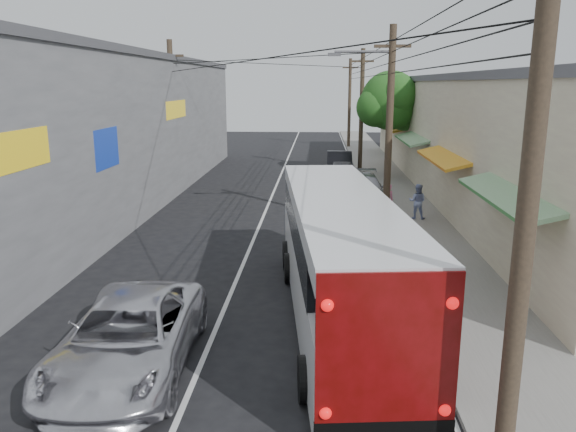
# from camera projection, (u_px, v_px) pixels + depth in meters

# --- Properties ---
(ground) EXTENTS (120.00, 120.00, 0.00)m
(ground) POSITION_uv_depth(u_px,v_px,m) (185.00, 401.00, 10.56)
(ground) COLOR black
(ground) RESTS_ON ground
(sidewalk) EXTENTS (3.00, 80.00, 0.12)m
(sidewalk) POSITION_uv_depth(u_px,v_px,m) (395.00, 195.00, 29.63)
(sidewalk) COLOR slate
(sidewalk) RESTS_ON ground
(building_right) EXTENTS (7.09, 40.00, 6.25)m
(building_right) POSITION_uv_depth(u_px,v_px,m) (475.00, 134.00, 30.62)
(building_right) COLOR beige
(building_right) RESTS_ON ground
(building_left) EXTENTS (7.20, 36.00, 7.25)m
(building_left) POSITION_uv_depth(u_px,v_px,m) (97.00, 129.00, 27.66)
(building_left) COLOR gray
(building_left) RESTS_ON ground
(utility_poles) EXTENTS (11.80, 45.28, 8.00)m
(utility_poles) POSITION_uv_depth(u_px,v_px,m) (332.00, 117.00, 29.19)
(utility_poles) COLOR #473828
(utility_poles) RESTS_ON ground
(street_tree) EXTENTS (4.40, 4.00, 6.60)m
(street_tree) POSITION_uv_depth(u_px,v_px,m) (391.00, 103.00, 34.39)
(street_tree) COLOR #3F2B19
(street_tree) RESTS_ON ground
(coach_bus) EXTENTS (3.39, 11.10, 3.15)m
(coach_bus) POSITION_uv_depth(u_px,v_px,m) (339.00, 256.00, 14.00)
(coach_bus) COLOR white
(coach_bus) RESTS_ON ground
(jeepney) EXTENTS (2.75, 5.56, 1.52)m
(jeepney) POSITION_uv_depth(u_px,v_px,m) (129.00, 337.00, 11.50)
(jeepney) COLOR silver
(jeepney) RESTS_ON ground
(parked_suv) EXTENTS (2.11, 5.19, 1.51)m
(parked_suv) POSITION_uv_depth(u_px,v_px,m) (362.00, 190.00, 27.30)
(parked_suv) COLOR #9E9EA6
(parked_suv) RESTS_ON ground
(parked_car_mid) EXTENTS (1.81, 4.12, 1.38)m
(parked_car_mid) POSITION_uv_depth(u_px,v_px,m) (341.00, 173.00, 32.91)
(parked_car_mid) COLOR #27262B
(parked_car_mid) RESTS_ON ground
(parked_car_far) EXTENTS (1.66, 4.60, 1.51)m
(parked_car_far) POSITION_uv_depth(u_px,v_px,m) (339.00, 163.00, 36.42)
(parked_car_far) COLOR black
(parked_car_far) RESTS_ON ground
(pedestrian_near) EXTENTS (0.66, 0.54, 1.57)m
(pedestrian_near) POSITION_uv_depth(u_px,v_px,m) (387.00, 202.00, 23.93)
(pedestrian_near) COLOR pink
(pedestrian_near) RESTS_ON sidewalk
(pedestrian_far) EXTENTS (0.87, 0.77, 1.51)m
(pedestrian_far) POSITION_uv_depth(u_px,v_px,m) (417.00, 201.00, 24.12)
(pedestrian_far) COLOR #8C9ACC
(pedestrian_far) RESTS_ON sidewalk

